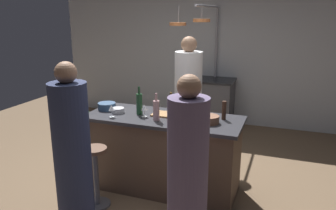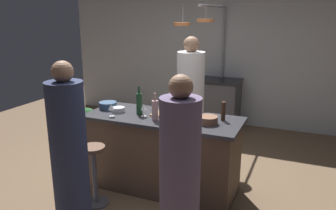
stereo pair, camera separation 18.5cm
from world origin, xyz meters
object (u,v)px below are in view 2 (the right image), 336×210
Objects in this scene: pepper_mill at (223,111)px; wine_glass_by_chef at (144,108)px; stove_range at (217,104)px; mixing_bowl_blue at (108,105)px; chef at (190,106)px; mixing_bowl_wooden at (208,120)px; guest_left at (69,153)px; wine_bottle_amber at (170,110)px; bar_stool_right at (186,192)px; wine_bottle_rose at (155,110)px; wine_glass_near_left_guest at (111,108)px; cutting_board at (166,114)px; bar_stool_left at (94,173)px; guest_right at (180,177)px; potted_plant at (87,121)px; wine_bottle_green at (139,103)px; mixing_bowl_steel at (119,110)px.

wine_glass_by_chef is (-0.87, -0.22, 0.00)m from pepper_mill.
mixing_bowl_blue is (-0.76, -2.42, 0.50)m from stove_range.
mixing_bowl_wooden is (0.51, -0.89, 0.13)m from chef.
wine_glass_by_chef is (0.32, 0.93, 0.24)m from guest_left.
wine_bottle_amber reaches higher than pepper_mill.
guest_left is at bearing -136.00° from pepper_mill.
wine_bottle_amber reaches higher than wine_glass_by_chef.
bar_stool_right is 1.10m from wine_glass_by_chef.
wine_bottle_rose reaches higher than wine_glass_near_left_guest.
cutting_board is at bearing -89.73° from stove_range.
bar_stool_left is at bearing -147.88° from pepper_mill.
bar_stool_left is at bearing 92.42° from guest_left.
stove_range is 3.52m from guest_right.
potted_plant is 3.56× the size of wine_glass_by_chef.
wine_bottle_amber is 0.44m from wine_bottle_green.
cutting_board is 1.52× the size of pepper_mill.
cutting_board is (-0.51, 0.68, 0.53)m from bar_stool_right.
pepper_mill is at bearing -19.77° from potted_plant.
mixing_bowl_blue is (-0.24, 1.05, 0.18)m from guest_left.
cutting_board is 0.67m from pepper_mill.
wine_bottle_rose is 2.11× the size of wine_glass_near_left_guest.
mixing_bowl_steel is (-0.27, -0.02, -0.10)m from wine_bottle_green.
potted_plant is 2.44× the size of mixing_bowl_wooden.
potted_plant is at bearing 128.30° from bar_stool_left.
bar_stool_right is at bearing -27.17° from mixing_bowl_blue.
mixing_bowl_wooden is at bearing -11.30° from cutting_board.
guest_right reaches higher than cutting_board.
guest_left is 10.83× the size of mixing_bowl_steel.
pepper_mill is 0.99× the size of mixing_bowl_wooden.
guest_left is 1.67m from pepper_mill.
bar_stool_right is at bearing 102.10° from guest_right.
guest_left is 3.16× the size of potted_plant.
mixing_bowl_steel is at bearing 167.78° from wine_bottle_rose.
wine_glass_near_left_guest is (-0.67, -0.11, -0.02)m from wine_bottle_amber.
chef is 5.29× the size of wine_bottle_green.
mixing_bowl_steel is at bearing -20.50° from mixing_bowl_blue.
guest_right is (0.08, -0.39, 0.37)m from bar_stool_right.
guest_right is at bearing -73.09° from chef.
wine_glass_by_chef is (-0.21, -0.15, 0.10)m from cutting_board.
stove_range is 2.60m from mixing_bowl_wooden.
bar_stool_right is at bearing -36.85° from wine_glass_by_chef.
chef is at bearing 108.13° from bar_stool_right.
wine_bottle_amber reaches higher than potted_plant.
wine_bottle_rose is at bearing -14.47° from mixing_bowl_blue.
wine_bottle_green is 1.56× the size of mixing_bowl_wooden.
pepper_mill is at bearing 4.12° from mixing_bowl_blue.
chef is 5.48× the size of cutting_board.
wine_bottle_rose is 0.19m from wine_glass_by_chef.
stove_range is 2.33m from potted_plant.
potted_plant is 2.41× the size of mixing_bowl_blue.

